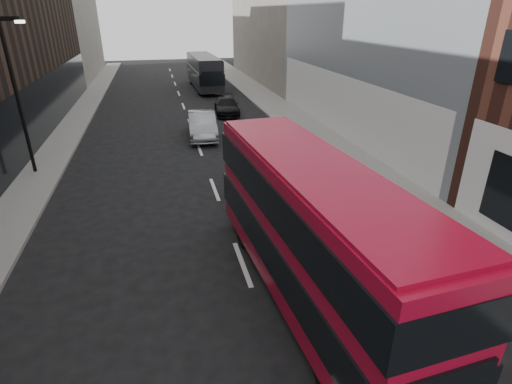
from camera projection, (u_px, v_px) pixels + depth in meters
sidewalk_right at (294, 120)px, 29.33m from camera, size 3.00×80.00×0.15m
sidewalk_left at (68, 134)px, 25.95m from camera, size 2.00×80.00×0.15m
building_left_mid at (5, 17)px, 26.76m from camera, size 5.00×24.00×14.00m
building_left_far at (66, 20)px, 46.43m from camera, size 5.00×20.00×13.00m
street_lamp at (17, 88)px, 18.02m from camera, size 1.06×0.22×7.00m
red_bus at (312, 227)px, 10.35m from camera, size 3.02×9.96×3.97m
grey_bus at (204, 71)px, 40.90m from camera, size 2.64×10.26×3.30m
car_a at (253, 181)px, 17.17m from camera, size 1.78×3.99×1.34m
car_b at (202, 125)px, 25.21m from camera, size 1.98×4.89×1.58m
car_c at (227, 106)px, 31.10m from camera, size 2.16×4.50×1.26m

